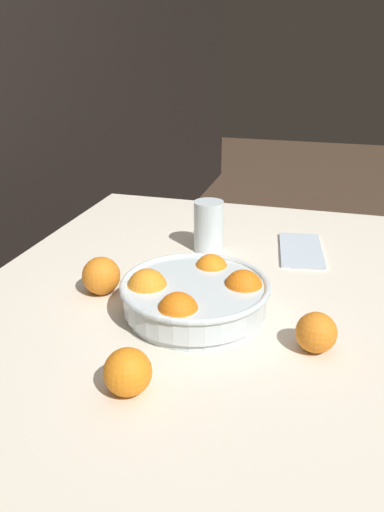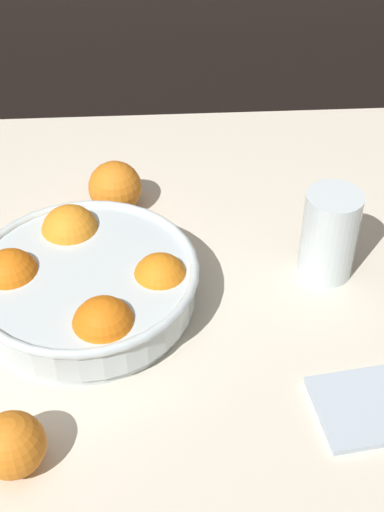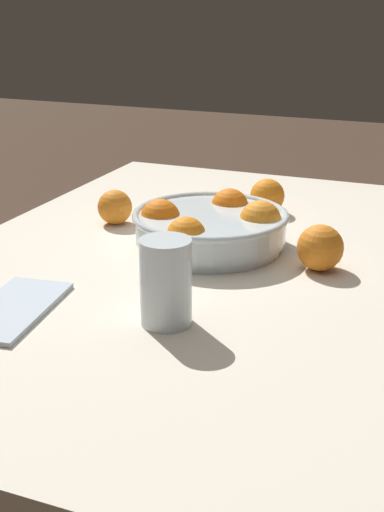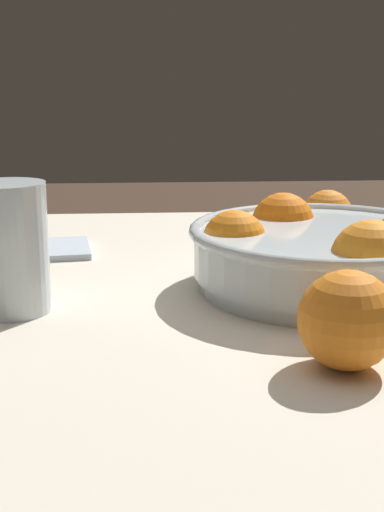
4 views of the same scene
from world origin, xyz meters
The scene contains 7 objects.
dining_table centered at (0.00, 0.00, 0.70)m, with size 1.29×0.94×0.78m.
fruit_bowl centered at (-0.07, -0.02, 0.82)m, with size 0.29×0.29×0.09m.
juice_glass centered at (0.25, 0.03, 0.84)m, with size 0.07×0.07×0.13m.
orange_loose_near_bowl centered at (-0.32, 0.01, 0.81)m, with size 0.07×0.07×0.07m, color orange.
orange_loose_front centered at (-0.04, 0.19, 0.82)m, with size 0.08×0.08×0.08m, color orange.
orange_loose_aside centered at (-0.13, -0.26, 0.81)m, with size 0.07×0.07×0.07m, color orange.
napkin centered at (0.30, -0.20, 0.78)m, with size 0.21×0.10×0.01m, color silver.
Camera 1 is at (-0.88, -0.25, 1.27)m, focal length 35.00 mm.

